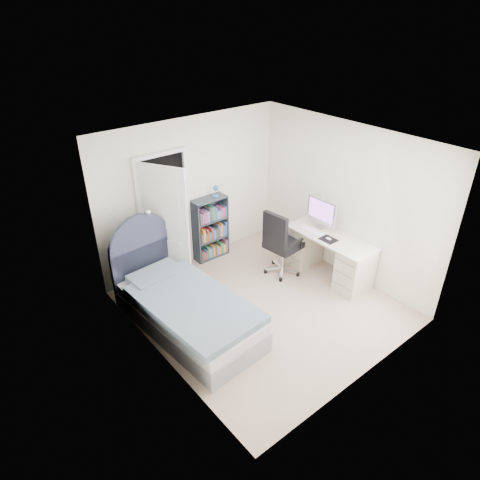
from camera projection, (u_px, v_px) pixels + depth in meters
room_shell at (265, 233)px, 5.85m from camera, size 3.50×3.70×2.60m
door at (165, 222)px, 6.63m from camera, size 0.92×0.74×2.06m
bed at (185, 307)px, 5.94m from camera, size 1.20×2.31×1.38m
nightstand at (142, 266)px, 6.75m from camera, size 0.38×0.38×0.56m
floor_lamp at (150, 260)px, 6.49m from camera, size 0.20×0.20×1.43m
bookcase at (211, 230)px, 7.47m from camera, size 0.63×0.27×1.34m
desk at (328, 253)px, 7.01m from camera, size 0.61×1.51×1.24m
office_chair at (280, 241)px, 6.90m from camera, size 0.61×0.62×1.16m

